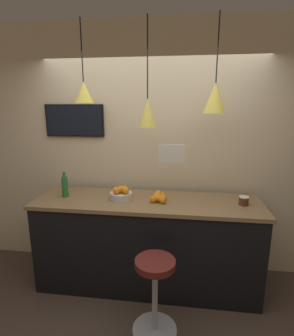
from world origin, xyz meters
TOP-DOWN VIEW (x-y plane):
  - ground_plane at (0.00, 0.00)m, footprint 14.00×14.00m
  - back_wall at (0.00, 1.06)m, footprint 8.00×0.06m
  - service_counter at (0.00, 0.61)m, footprint 2.39×0.69m
  - bar_stool at (0.15, -0.03)m, footprint 0.40×0.40m
  - fruit_bowl at (-0.28, 0.60)m, footprint 0.24×0.24m
  - orange_pile at (0.12, 0.62)m, footprint 0.17×0.23m
  - juice_bottle at (-0.90, 0.60)m, footprint 0.07×0.07m
  - spread_jar at (0.98, 0.60)m, footprint 0.10×0.10m
  - pendant_lamp_left at (-0.65, 0.65)m, footprint 0.19×0.19m
  - pendant_lamp_middle at (0.00, 0.65)m, footprint 0.17×0.17m
  - pendant_lamp_right at (0.65, 0.65)m, footprint 0.22×0.22m
  - mounted_tv at (-0.92, 1.01)m, footprint 0.71×0.04m
  - hanging_menu_board at (0.26, 0.35)m, footprint 0.24×0.01m

SIDE VIEW (x-z plane):
  - ground_plane at x=0.00m, z-range 0.00..0.00m
  - bar_stool at x=0.15m, z-range 0.11..0.83m
  - service_counter at x=0.00m, z-range 0.00..1.01m
  - orange_pile at x=0.12m, z-range 1.00..1.09m
  - spread_jar at x=0.98m, z-range 1.00..1.09m
  - fruit_bowl at x=-0.28m, z-range 0.99..1.14m
  - juice_bottle at x=-0.90m, z-range 0.98..1.26m
  - back_wall at x=0.00m, z-range 0.00..2.90m
  - hanging_menu_board at x=0.26m, z-range 1.47..1.64m
  - mounted_tv at x=-0.92m, z-range 1.62..2.00m
  - pendant_lamp_middle at x=0.00m, z-range 1.40..2.43m
  - pendant_lamp_right at x=0.65m, z-range 1.60..2.50m
  - pendant_lamp_left at x=-0.65m, z-range 1.71..2.51m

